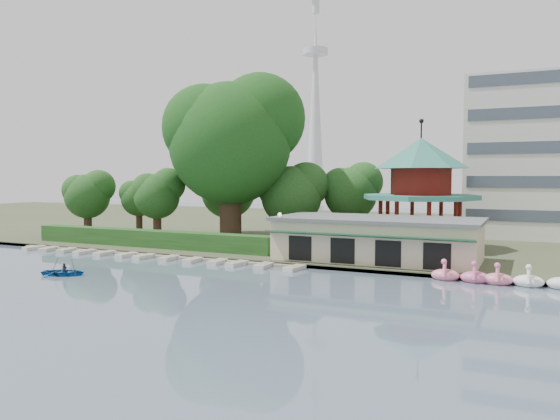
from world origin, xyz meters
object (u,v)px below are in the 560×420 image
Objects in this scene: pavilion at (420,182)px; rowboat_with_passengers at (64,269)px; boathouse at (377,238)px; big_tree at (233,135)px; dock at (151,255)px.

rowboat_with_passengers is at bearing -131.97° from pavilion.
boathouse is 22.39m from big_tree.
dock is at bearing -106.14° from big_tree.
dock is 17.09m from big_tree.
big_tree is at bearing 73.86° from dock.
big_tree reaches higher than rowboat_with_passengers.
pavilion is 0.69× the size of big_tree.
pavilion is 21.80m from big_tree.
dock is 5.91× the size of rowboat_with_passengers.
dock is 1.83× the size of boathouse.
pavilion is 2.35× the size of rowboat_with_passengers.
boathouse is (22.00, 4.77, 2.25)m from dock.
rowboat_with_passengers reaches higher than dock.
big_tree is at bearing -169.73° from pavilion.
boathouse is at bearing 36.99° from rowboat_with_passengers.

